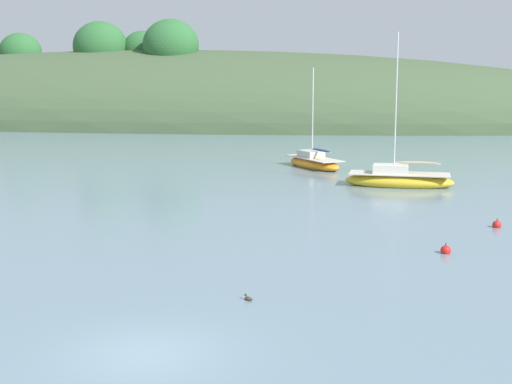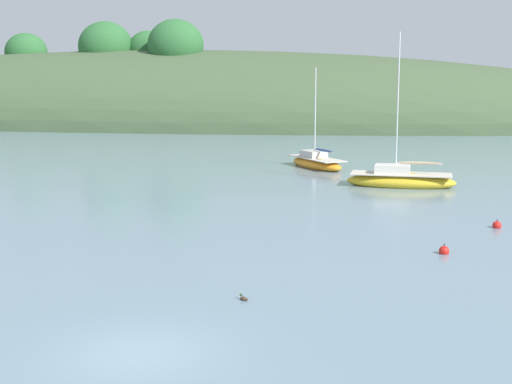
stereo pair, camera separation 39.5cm
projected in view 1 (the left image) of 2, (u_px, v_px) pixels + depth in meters
ground_plane at (147, 354)px, 19.72m from camera, size 400.00×400.00×0.00m
far_shoreline_hill at (157, 123)px, 108.30m from camera, size 150.00×36.00×25.87m
sailboat_cream_ketch at (314, 163)px, 58.33m from camera, size 5.59×6.63×8.20m
sailboat_blue_center at (398, 180)px, 48.76m from camera, size 7.39×2.97×10.45m
mooring_buoy_channel at (446, 250)px, 30.66m from camera, size 0.44×0.44×0.54m
mooring_buoy_outer at (497, 225)px, 35.79m from camera, size 0.44×0.44×0.54m
duck_trailing at (248, 299)px, 24.34m from camera, size 0.37×0.36×0.24m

